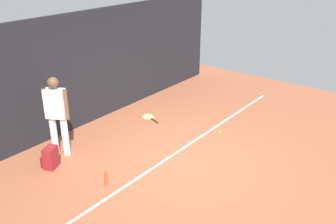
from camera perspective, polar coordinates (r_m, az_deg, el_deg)
The scene contains 8 objects.
ground_plane at distance 7.71m, azimuth 2.36°, elevation -7.56°, with size 12.00×12.00×0.00m, color #9E5638.
back_fence at distance 9.08m, azimuth -13.11°, elevation 6.10°, with size 10.00×0.10×2.70m, color black.
court_line at distance 7.88m, azimuth 0.36°, elevation -6.77°, with size 9.00×0.05×0.00m, color white.
tennis_player at distance 7.87m, azimuth -16.52°, elevation 0.00°, with size 0.39×0.47×1.70m.
tennis_racket at distance 9.64m, azimuth -2.95°, elevation -0.77°, with size 0.40×0.64×0.03m.
backpack at distance 7.79m, azimuth -17.41°, elevation -6.63°, with size 0.36×0.36×0.44m.
tennis_ball_near_player at distance 8.88m, azimuth 7.80°, elevation -3.07°, with size 0.07×0.07×0.07m, color #CCE033.
water_bottle at distance 7.05m, azimuth -9.33°, elevation -9.93°, with size 0.07×0.07×0.27m, color #D84C26.
Camera 1 is at (-5.38, -3.81, 4.00)m, focal length 40.26 mm.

